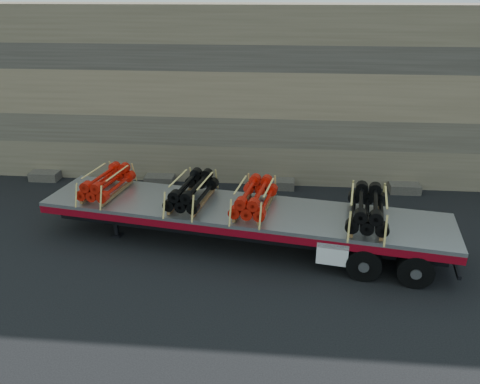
{
  "coord_description": "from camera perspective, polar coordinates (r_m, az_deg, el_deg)",
  "views": [
    {
      "loc": [
        1.98,
        -13.07,
        7.52
      ],
      "look_at": [
        0.75,
        0.53,
        1.57
      ],
      "focal_mm": 35.0,
      "sensor_mm": 36.0,
      "label": 1
    }
  ],
  "objects": [
    {
      "name": "ground",
      "position": [
        15.21,
        -3.02,
        -6.13
      ],
      "size": [
        120.0,
        120.0,
        0.0
      ],
      "primitive_type": "plane",
      "color": "black",
      "rests_on": "ground"
    },
    {
      "name": "rock_wall",
      "position": [
        20.08,
        -0.61,
        11.99
      ],
      "size": [
        44.0,
        3.0,
        7.0
      ],
      "primitive_type": "cube",
      "color": "#7A6B54",
      "rests_on": "ground"
    },
    {
      "name": "trailer",
      "position": [
        14.81,
        0.12,
        -4.17
      ],
      "size": [
        12.91,
        4.44,
        1.27
      ],
      "primitive_type": null,
      "rotation": [
        0.0,
        0.0,
        -0.16
      ],
      "color": "#ACAFB4",
      "rests_on": "ground"
    },
    {
      "name": "bundle_front",
      "position": [
        16.03,
        -15.92,
        1.06
      ],
      "size": [
        1.36,
        2.22,
        0.74
      ],
      "primitive_type": null,
      "rotation": [
        0.0,
        0.0,
        -0.16
      ],
      "color": "red",
      "rests_on": "trailer"
    },
    {
      "name": "bundle_midfront",
      "position": [
        14.8,
        -5.86,
        0.07
      ],
      "size": [
        1.43,
        2.33,
        0.77
      ],
      "primitive_type": null,
      "rotation": [
        0.0,
        0.0,
        -0.16
      ],
      "color": "black",
      "rests_on": "trailer"
    },
    {
      "name": "bundle_midrear",
      "position": [
        14.28,
        1.76,
        -0.76
      ],
      "size": [
        1.4,
        2.29,
        0.76
      ],
      "primitive_type": null,
      "rotation": [
        0.0,
        0.0,
        -0.16
      ],
      "color": "red",
      "rests_on": "trailer"
    },
    {
      "name": "bundle_rear",
      "position": [
        14.0,
        15.28,
        -2.03
      ],
      "size": [
        1.5,
        2.45,
        0.81
      ],
      "primitive_type": null,
      "rotation": [
        0.0,
        0.0,
        -0.16
      ],
      "color": "black",
      "rests_on": "trailer"
    }
  ]
}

